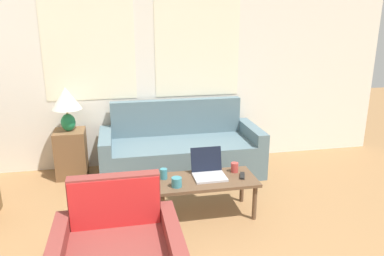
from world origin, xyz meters
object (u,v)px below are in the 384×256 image
couch (181,152)px  tv_remote (242,176)px  cup_yellow (164,174)px  cup_navy (235,167)px  coffee_table (205,183)px  laptop (208,170)px  cup_white (177,182)px  table_lamp (66,102)px

couch → tv_remote: size_ratio=12.57×
cup_yellow → cup_navy: bearing=1.8°
coffee_table → laptop: laptop is taller
laptop → cup_yellow: (-0.44, 0.02, -0.01)m
coffee_table → tv_remote: 0.38m
couch → cup_navy: (0.38, -1.00, 0.16)m
coffee_table → cup_yellow: bearing=167.8°
cup_yellow → cup_white: 0.22m
cup_navy → tv_remote: (0.04, -0.13, -0.04)m
tv_remote → couch: bearing=110.5°
table_lamp → laptop: 1.92m
cup_white → tv_remote: cup_white is taller
cup_navy → table_lamp: bearing=146.4°
couch → table_lamp: (-1.34, 0.14, 0.67)m
cup_yellow → tv_remote: size_ratio=0.66×
couch → cup_yellow: couch is taller
couch → laptop: 1.06m
table_lamp → cup_white: table_lamp is taller
cup_navy → coffee_table: bearing=-161.8°
table_lamp → coffee_table: (1.39, -1.25, -0.60)m
coffee_table → tv_remote: size_ratio=6.36×
couch → tv_remote: bearing=-69.5°
couch → tv_remote: 1.22m
cup_white → cup_navy: bearing=19.5°
table_lamp → cup_navy: bearing=-33.6°
table_lamp → cup_white: 1.82m
laptop → cup_white: bearing=-151.9°
cup_navy → cup_white: cup_navy is taller
coffee_table → cup_navy: cup_navy is taller
coffee_table → laptop: (0.05, 0.07, 0.10)m
cup_navy → tv_remote: cup_navy is taller
laptop → cup_yellow: bearing=178.1°
tv_remote → cup_white: bearing=-172.0°
couch → cup_white: (-0.25, -1.23, 0.16)m
coffee_table → laptop: bearing=56.4°
couch → cup_white: size_ratio=20.31×
couch → cup_navy: size_ratio=20.13×
cup_navy → tv_remote: size_ratio=0.62×
couch → laptop: bearing=-84.5°
laptop → tv_remote: 0.34m
cup_yellow → cup_white: (0.09, -0.20, -0.01)m
cup_yellow → cup_white: bearing=-64.8°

